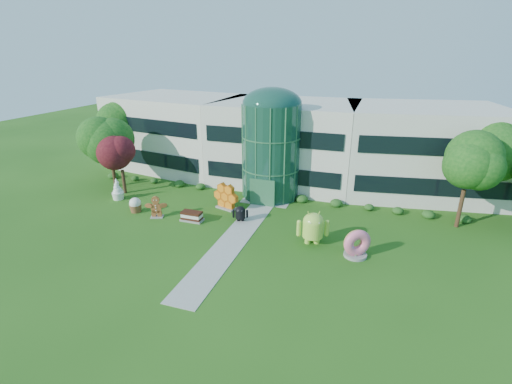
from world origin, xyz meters
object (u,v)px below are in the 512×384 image
(android_black, at_px, (240,213))
(donut, at_px, (356,243))
(gingerbread, at_px, (156,207))
(android_green, at_px, (313,226))

(android_black, relative_size, donut, 0.75)
(android_black, xyz_separation_m, gingerbread, (-7.81, -1.73, 0.21))
(android_green, relative_size, gingerbread, 1.34)
(android_green, height_order, android_black, android_green)
(donut, bearing_deg, gingerbread, 143.41)
(android_green, height_order, gingerbread, android_green)
(donut, relative_size, gingerbread, 0.99)
(donut, distance_m, gingerbread, 18.45)
(donut, bearing_deg, android_black, 131.61)
(android_green, xyz_separation_m, donut, (3.53, -0.98, -0.41))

